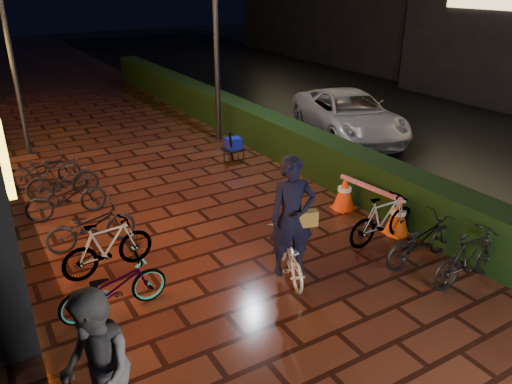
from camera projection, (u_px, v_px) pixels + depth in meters
ground at (290, 291)px, 7.63m from camera, size 80.00×80.00×0.00m
asphalt_road at (434, 127)px, 15.80m from camera, size 11.00×60.00×0.01m
hedge at (231, 115)px, 15.27m from camera, size 0.70×20.00×1.00m
bystander_person at (97, 370)px, 4.88m from camera, size 0.72×0.90×1.78m
van at (349, 114)px, 14.72m from camera, size 3.39×5.10×1.30m
lamp_post_hedge at (216, 35)px, 13.47m from camera, size 0.51×0.21×5.36m
lamp_post_sf at (11, 56)px, 12.49m from camera, size 0.45×0.14×4.67m
cyclist at (291, 235)px, 7.68m from camera, size 0.94×1.52×2.06m
traffic_barrier at (370, 203)px, 9.70m from camera, size 0.61×1.80×0.73m
cart_assembly at (233, 145)px, 12.65m from camera, size 0.54×0.52×0.94m
parked_bikes_storefront at (76, 211)px, 9.23m from camera, size 1.82×6.06×0.91m
parked_bikes_hedge at (422, 238)px, 8.27m from camera, size 1.74×2.09×0.91m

